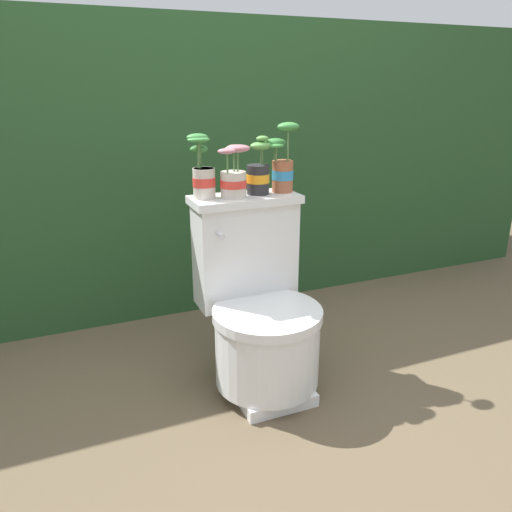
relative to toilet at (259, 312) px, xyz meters
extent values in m
plane|color=brown|center=(0.01, -0.09, -0.30)|extent=(12.00, 12.00, 0.00)
cube|color=#234723|center=(0.01, 1.18, 0.42)|extent=(4.31, 0.88, 1.44)
cube|color=silver|center=(0.00, -0.08, -0.28)|extent=(0.28, 0.34, 0.05)
cylinder|color=silver|center=(0.00, -0.08, -0.12)|extent=(0.40, 0.40, 0.27)
cylinder|color=silver|center=(0.00, -0.08, 0.03)|extent=(0.41, 0.41, 0.04)
cube|color=silver|center=(0.00, 0.14, 0.20)|extent=(0.40, 0.16, 0.41)
cube|color=silver|center=(0.00, 0.14, 0.42)|extent=(0.42, 0.19, 0.03)
cylinder|color=silver|center=(-0.14, 0.03, 0.32)|extent=(0.02, 0.05, 0.02)
cylinder|color=beige|center=(-0.16, 0.16, 0.49)|extent=(0.08, 0.08, 0.11)
cylinder|color=red|center=(-0.16, 0.16, 0.49)|extent=(0.08, 0.08, 0.03)
cylinder|color=#332319|center=(-0.16, 0.16, 0.54)|extent=(0.08, 0.08, 0.01)
cylinder|color=#4C753D|center=(-0.17, 0.16, 0.59)|extent=(0.01, 0.01, 0.10)
ellipsoid|color=#387F38|center=(-0.17, 0.16, 0.65)|extent=(0.08, 0.06, 0.02)
cylinder|color=#4C753D|center=(-0.17, 0.17, 0.59)|extent=(0.01, 0.01, 0.10)
ellipsoid|color=#387F38|center=(-0.17, 0.17, 0.65)|extent=(0.08, 0.06, 0.03)
cylinder|color=#4C753D|center=(-0.16, 0.19, 0.57)|extent=(0.01, 0.01, 0.06)
ellipsoid|color=#387F38|center=(-0.16, 0.19, 0.61)|extent=(0.07, 0.05, 0.03)
cylinder|color=#4C753D|center=(-0.16, 0.17, 0.59)|extent=(0.01, 0.01, 0.09)
ellipsoid|color=#387F38|center=(-0.16, 0.17, 0.64)|extent=(0.07, 0.05, 0.02)
cylinder|color=beige|center=(-0.05, 0.13, 0.48)|extent=(0.10, 0.10, 0.10)
cylinder|color=red|center=(-0.05, 0.13, 0.48)|extent=(0.10, 0.10, 0.03)
cylinder|color=#332319|center=(-0.05, 0.13, 0.52)|extent=(0.09, 0.09, 0.01)
cylinder|color=#4C753D|center=(-0.08, 0.11, 0.56)|extent=(0.01, 0.01, 0.07)
ellipsoid|color=#B26B75|center=(-0.08, 0.11, 0.61)|extent=(0.07, 0.05, 0.02)
cylinder|color=#4C753D|center=(-0.04, 0.14, 0.57)|extent=(0.01, 0.01, 0.08)
ellipsoid|color=#B26B75|center=(-0.04, 0.14, 0.62)|extent=(0.05, 0.04, 0.02)
cylinder|color=#4C753D|center=(-0.03, 0.13, 0.56)|extent=(0.01, 0.01, 0.08)
ellipsoid|color=#B26B75|center=(-0.03, 0.13, 0.61)|extent=(0.10, 0.07, 0.03)
cylinder|color=#262628|center=(0.06, 0.15, 0.49)|extent=(0.09, 0.09, 0.11)
cylinder|color=orange|center=(0.06, 0.15, 0.49)|extent=(0.09, 0.09, 0.03)
cylinder|color=#332319|center=(0.06, 0.15, 0.54)|extent=(0.08, 0.08, 0.01)
cylinder|color=#4C753D|center=(0.07, 0.16, 0.57)|extent=(0.01, 0.01, 0.06)
ellipsoid|color=#569342|center=(0.07, 0.16, 0.61)|extent=(0.09, 0.06, 0.03)
cylinder|color=#4C753D|center=(0.08, 0.16, 0.59)|extent=(0.01, 0.01, 0.09)
ellipsoid|color=#569342|center=(0.08, 0.16, 0.64)|extent=(0.05, 0.04, 0.02)
cylinder|color=#9E5638|center=(0.16, 0.15, 0.49)|extent=(0.08, 0.08, 0.12)
cylinder|color=#2D84BC|center=(0.16, 0.15, 0.50)|extent=(0.08, 0.08, 0.04)
cylinder|color=#332319|center=(0.16, 0.15, 0.55)|extent=(0.08, 0.08, 0.01)
cylinder|color=#4C753D|center=(0.13, 0.15, 0.58)|extent=(0.01, 0.01, 0.05)
ellipsoid|color=#387F38|center=(0.13, 0.15, 0.61)|extent=(0.06, 0.05, 0.02)
cylinder|color=#4C753D|center=(0.17, 0.13, 0.61)|extent=(0.01, 0.01, 0.12)
ellipsoid|color=#387F38|center=(0.17, 0.13, 0.68)|extent=(0.09, 0.06, 0.03)
cylinder|color=#4C753D|center=(0.14, 0.17, 0.58)|extent=(0.01, 0.01, 0.06)
ellipsoid|color=#387F38|center=(0.14, 0.17, 0.62)|extent=(0.09, 0.06, 0.03)
camera|label=1|loc=(-0.68, -1.61, 0.84)|focal=35.00mm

